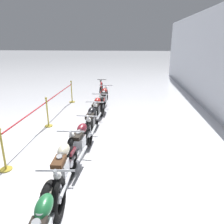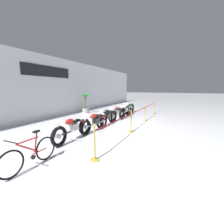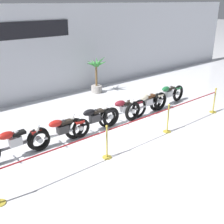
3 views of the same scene
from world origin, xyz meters
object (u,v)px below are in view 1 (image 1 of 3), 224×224
Objects in this scene: stanchion_mid_left at (48,117)px; motorcycle_black_2 at (91,123)px; bicycle at (101,90)px; stanchion_far_left at (48,106)px; motorcycle_maroon_3 at (81,143)px; stanchion_mid_right at (4,156)px; motorcycle_red_0 at (104,99)px; motorcycle_red_1 at (97,110)px; motorcycle_cream_4 at (63,170)px.

motorcycle_black_2 is at bearing 66.35° from stanchion_mid_left.
stanchion_far_left is at bearing -17.24° from bicycle.
motorcycle_maroon_3 is at bearing 36.46° from stanchion_far_left.
stanchion_mid_right is (2.72, 0.00, 0.00)m from stanchion_mid_left.
motorcycle_black_2 is at bearing 4.27° from bicycle.
stanchion_far_left is (1.98, -1.71, 0.25)m from motorcycle_red_0.
motorcycle_black_2 is 0.26× the size of stanchion_far_left.
motorcycle_red_0 is 1.52m from motorcycle_red_1.
motorcycle_red_1 is 2.03× the size of stanchion_mid_left.
bicycle is (-7.56, -0.28, -0.10)m from motorcycle_cream_4.
stanchion_mid_right reaches higher than motorcycle_red_0.
motorcycle_red_0 is 2.63m from stanchion_far_left.
motorcycle_red_0 reaches higher than motorcycle_red_1.
motorcycle_red_0 is at bearing 140.64° from stanchion_mid_left.
stanchion_mid_right is at bearing -19.61° from motorcycle_red_0.
motorcycle_black_2 is 1.81m from stanchion_mid_left.
motorcycle_black_2 is 0.93× the size of motorcycle_cream_4.
stanchion_far_left is 2.85m from stanchion_mid_right.
stanchion_mid_right reaches higher than bicycle.
stanchion_mid_right reaches higher than motorcycle_red_1.
motorcycle_cream_4 is at bearing 25.30° from stanchion_mid_left.
stanchion_mid_right is (2.00, -1.65, -0.10)m from motorcycle_black_2.
motorcycle_red_1 is (1.51, -0.09, -0.01)m from motorcycle_red_0.
motorcycle_red_0 is at bearing 139.14° from stanchion_far_left.
motorcycle_red_1 is 1.73m from stanchion_mid_left.
stanchion_far_left is at bearing -143.54° from motorcycle_maroon_3.
motorcycle_maroon_3 is 2.15× the size of stanchion_mid_left.
motorcycle_maroon_3 is 2.79m from stanchion_far_left.
stanchion_mid_left is at bearing 0.00° from stanchion_far_left.
motorcycle_black_2 is 4.98m from bicycle.
bicycle is 7.08m from stanchion_mid_right.
stanchion_far_left is at bearing -40.86° from motorcycle_red_0.
stanchion_mid_left is at bearing -39.36° from motorcycle_red_0.
stanchion_mid_right is at bearing -70.18° from motorcycle_maroon_3.
stanchion_far_left reaches higher than motorcycle_maroon_3.
motorcycle_red_1 is 1.26× the size of bicycle.
stanchion_far_left is at bearing 180.00° from stanchion_mid_left.
stanchion_far_left is 8.41× the size of stanchion_mid_right.
stanchion_mid_left is at bearing -113.65° from motorcycle_black_2.
motorcycle_red_0 is 4.22m from motorcycle_maroon_3.
motorcycle_cream_4 is at bearing -1.56° from motorcycle_red_0.
motorcycle_red_1 is 3.89m from motorcycle_cream_4.
motorcycle_black_2 and bicycle have the same top height.
bicycle is 4.43m from stanchion_mid_left.
motorcycle_maroon_3 is at bearing -0.14° from motorcycle_black_2.
stanchion_mid_left and stanchion_mid_right have the same top height.
motorcycle_red_0 is 2.16× the size of stanchion_mid_right.
motorcycle_red_1 is 0.93× the size of motorcycle_black_2.
stanchion_mid_right is (6.96, -1.28, -0.01)m from bicycle.
motorcycle_red_1 is 2.03× the size of stanchion_mid_right.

